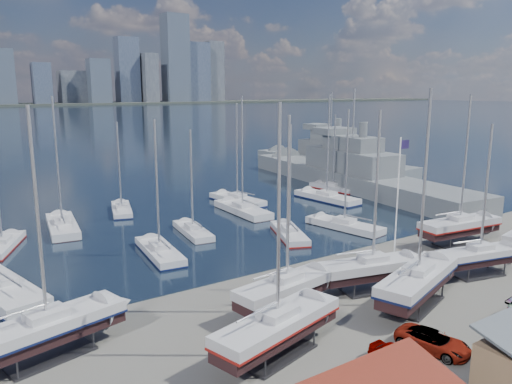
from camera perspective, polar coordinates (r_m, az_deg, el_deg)
ground at (r=43.11m, az=13.94°, el=-11.50°), size 1400.00×1400.00×0.00m
sailboat_cradle_0 at (r=34.84m, az=-22.71°, el=-14.13°), size 10.16×4.93×15.83m
sailboat_cradle_1 at (r=32.56m, az=2.49°, el=-15.03°), size 10.27×5.11×15.99m
sailboat_cradle_2 at (r=38.44m, az=3.57°, el=-10.81°), size 9.37×3.89×14.93m
sailboat_cradle_3 at (r=41.41m, az=18.01°, el=-9.57°), size 10.83×5.98×16.81m
sailboat_cradle_4 at (r=43.41m, az=13.18°, el=-8.42°), size 9.55×4.68×15.10m
sailboat_cradle_5 at (r=49.89m, az=24.22°, el=-6.60°), size 8.75×4.19×13.81m
sailboat_cradle_6 at (r=59.07m, az=22.27°, el=-3.58°), size 10.31×4.04×16.20m
sailboat_moored_0 at (r=47.09m, az=-27.25°, el=-10.06°), size 6.24×13.02×18.77m
sailboat_moored_1 at (r=59.84m, az=-26.97°, el=-5.57°), size 5.88×9.13×13.29m
sailboat_moored_2 at (r=64.74m, az=-21.23°, el=-3.83°), size 4.63×11.41×16.74m
sailboat_moored_3 at (r=52.30m, az=-10.96°, el=-6.84°), size 3.85×9.98×14.54m
sailboat_moored_4 at (r=59.16m, az=-7.22°, el=-4.53°), size 3.57×8.78×12.88m
sailboat_moored_5 at (r=71.39m, az=-15.11°, el=-2.06°), size 4.76×9.08×13.08m
sailboat_moored_6 at (r=57.81m, az=3.83°, el=-4.86°), size 5.85×9.34×13.55m
sailboat_moored_7 at (r=68.58m, az=-1.55°, el=-2.19°), size 3.46×11.13×16.67m
sailboat_moored_8 at (r=74.94m, az=-2.15°, el=-1.02°), size 4.23×10.64×15.48m
sailboat_moored_9 at (r=61.81m, az=10.06°, el=-3.92°), size 4.53×10.38×15.17m
sailboat_moored_10 at (r=76.99m, az=8.08°, el=-0.79°), size 4.15×11.52×16.86m
sailboat_moored_11 at (r=85.44m, az=8.80°, el=0.42°), size 3.49×9.13×13.32m
naval_ship_east at (r=88.42m, az=10.79°, el=1.63°), size 14.18×53.64×18.77m
naval_ship_west at (r=109.35m, az=8.41°, el=3.58°), size 10.27×41.68×17.71m
car_a at (r=33.18m, az=15.96°, el=-17.73°), size 1.73×3.91×1.31m
car_c at (r=35.66m, az=19.58°, el=-15.77°), size 3.22×5.16×1.33m
flagpole at (r=45.16m, az=15.93°, el=-0.74°), size 1.12×0.12×12.71m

